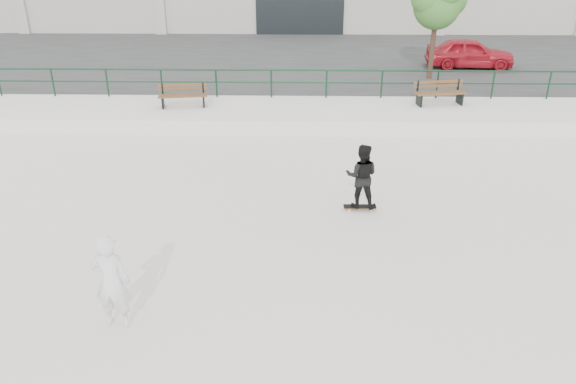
{
  "coord_description": "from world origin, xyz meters",
  "views": [
    {
      "loc": [
        0.03,
        -9.24,
        6.2
      ],
      "look_at": [
        -0.21,
        2.0,
        0.84
      ],
      "focal_mm": 35.0,
      "sensor_mm": 36.0,
      "label": 1
    }
  ],
  "objects_px": {
    "red_car": "(470,53)",
    "skateboard": "(360,207)",
    "tree": "(438,0)",
    "standing_skater": "(362,176)",
    "seated_skater": "(112,282)",
    "bench_right": "(439,93)",
    "bench_left": "(183,96)"
  },
  "relations": [
    {
      "from": "red_car",
      "to": "standing_skater",
      "type": "bearing_deg",
      "value": 159.15
    },
    {
      "from": "tree",
      "to": "seated_skater",
      "type": "height_order",
      "value": "tree"
    },
    {
      "from": "bench_left",
      "to": "bench_right",
      "type": "distance_m",
      "value": 8.93
    },
    {
      "from": "bench_left",
      "to": "skateboard",
      "type": "distance_m",
      "value": 8.76
    },
    {
      "from": "bench_left",
      "to": "standing_skater",
      "type": "xyz_separation_m",
      "value": [
        5.51,
        -6.77,
        0.0
      ]
    },
    {
      "from": "standing_skater",
      "to": "skateboard",
      "type": "bearing_deg",
      "value": 9.63
    },
    {
      "from": "red_car",
      "to": "standing_skater",
      "type": "distance_m",
      "value": 14.24
    },
    {
      "from": "red_car",
      "to": "skateboard",
      "type": "xyz_separation_m",
      "value": [
        -5.98,
        -12.92,
        -1.07
      ]
    },
    {
      "from": "bench_left",
      "to": "bench_right",
      "type": "bearing_deg",
      "value": -5.37
    },
    {
      "from": "red_car",
      "to": "seated_skater",
      "type": "relative_size",
      "value": 2.16
    },
    {
      "from": "bench_right",
      "to": "seated_skater",
      "type": "relative_size",
      "value": 1.06
    },
    {
      "from": "bench_right",
      "to": "seated_skater",
      "type": "height_order",
      "value": "seated_skater"
    },
    {
      "from": "seated_skater",
      "to": "standing_skater",
      "type": "bearing_deg",
      "value": -131.89
    },
    {
      "from": "red_car",
      "to": "skateboard",
      "type": "relative_size",
      "value": 4.79
    },
    {
      "from": "bench_right",
      "to": "red_car",
      "type": "xyz_separation_m",
      "value": [
        2.56,
        5.72,
        0.23
      ]
    },
    {
      "from": "seated_skater",
      "to": "bench_left",
      "type": "bearing_deg",
      "value": -81.0
    },
    {
      "from": "seated_skater",
      "to": "skateboard",
      "type": "bearing_deg",
      "value": -131.89
    },
    {
      "from": "tree",
      "to": "red_car",
      "type": "height_order",
      "value": "tree"
    },
    {
      "from": "bench_left",
      "to": "standing_skater",
      "type": "height_order",
      "value": "standing_skater"
    },
    {
      "from": "red_car",
      "to": "standing_skater",
      "type": "relative_size",
      "value": 2.39
    },
    {
      "from": "tree",
      "to": "standing_skater",
      "type": "bearing_deg",
      "value": -109.54
    },
    {
      "from": "bench_left",
      "to": "tree",
      "type": "bearing_deg",
      "value": 15.93
    },
    {
      "from": "bench_right",
      "to": "tree",
      "type": "bearing_deg",
      "value": 73.47
    },
    {
      "from": "skateboard",
      "to": "tree",
      "type": "bearing_deg",
      "value": 69.33
    },
    {
      "from": "bench_left",
      "to": "bench_right",
      "type": "xyz_separation_m",
      "value": [
        8.92,
        0.43,
        0.03
      ]
    },
    {
      "from": "bench_right",
      "to": "skateboard",
      "type": "relative_size",
      "value": 2.35
    },
    {
      "from": "red_car",
      "to": "seated_skater",
      "type": "distance_m",
      "value": 20.27
    },
    {
      "from": "red_car",
      "to": "bench_right",
      "type": "bearing_deg",
      "value": 159.83
    },
    {
      "from": "skateboard",
      "to": "seated_skater",
      "type": "relative_size",
      "value": 0.45
    },
    {
      "from": "bench_right",
      "to": "tree",
      "type": "relative_size",
      "value": 0.45
    },
    {
      "from": "skateboard",
      "to": "red_car",
      "type": "bearing_deg",
      "value": 64.04
    },
    {
      "from": "bench_right",
      "to": "skateboard",
      "type": "bearing_deg",
      "value": -124.65
    }
  ]
}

